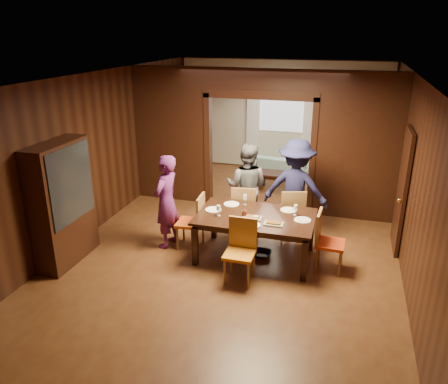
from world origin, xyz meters
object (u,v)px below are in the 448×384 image
(person_navy, at_px, (296,189))
(sofa, at_px, (281,166))
(coffee_table, at_px, (275,181))
(person_grey, at_px, (247,187))
(hutch, at_px, (63,204))
(chair_far_r, at_px, (291,213))
(dining_table, at_px, (255,237))
(chair_left, at_px, (190,221))
(chair_far_l, at_px, (244,209))
(person_purple, at_px, (166,202))
(chair_right, at_px, (330,242))
(chair_near, at_px, (240,252))

(person_navy, height_order, sofa, person_navy)
(person_navy, relative_size, coffee_table, 2.27)
(person_grey, distance_m, hutch, 3.25)
(person_navy, relative_size, chair_far_r, 1.87)
(dining_table, distance_m, chair_left, 1.18)
(person_grey, xyz_separation_m, chair_far_l, (0.02, -0.25, -0.35))
(person_purple, xyz_separation_m, chair_far_r, (2.04, 0.90, -0.34))
(chair_left, bearing_deg, dining_table, 83.34)
(chair_far_l, bearing_deg, chair_right, 142.48)
(person_navy, distance_m, coffee_table, 2.58)
(person_grey, distance_m, chair_far_l, 0.43)
(person_navy, bearing_deg, coffee_table, -67.76)
(person_grey, distance_m, chair_left, 1.33)
(person_purple, bearing_deg, chair_far_r, 121.71)
(person_navy, height_order, coffee_table, person_navy)
(person_grey, distance_m, chair_far_r, 0.96)
(hutch, bearing_deg, person_purple, 34.49)
(chair_far_r, xyz_separation_m, hutch, (-3.41, -1.84, 0.52))
(chair_right, xyz_separation_m, chair_far_l, (-1.61, 0.90, 0.00))
(chair_right, distance_m, chair_far_l, 1.85)
(sofa, height_order, chair_near, chair_near)
(coffee_table, height_order, chair_far_r, chair_far_r)
(chair_far_l, xyz_separation_m, chair_far_r, (0.85, 0.06, 0.00))
(person_grey, height_order, coffee_table, person_grey)
(chair_left, bearing_deg, person_navy, 116.97)
(chair_near, relative_size, hutch, 0.48)
(chair_far_r, bearing_deg, chair_left, 9.71)
(chair_near, bearing_deg, chair_left, 142.70)
(person_grey, xyz_separation_m, sofa, (0.14, 3.32, -0.56))
(chair_left, xyz_separation_m, chair_far_r, (1.63, 0.84, 0.00))
(sofa, bearing_deg, hutch, 71.90)
(chair_left, bearing_deg, chair_far_r, 113.72)
(coffee_table, bearing_deg, chair_left, -105.34)
(person_grey, xyz_separation_m, person_navy, (0.91, -0.04, 0.07))
(person_navy, height_order, dining_table, person_navy)
(sofa, bearing_deg, chair_near, 100.72)
(chair_right, relative_size, chair_far_l, 1.00)
(person_navy, relative_size, chair_far_l, 1.87)
(person_purple, bearing_deg, chair_far_l, 133.30)
(chair_right, relative_size, chair_far_r, 1.00)
(person_navy, xyz_separation_m, chair_right, (0.71, -1.11, -0.42))
(person_purple, xyz_separation_m, dining_table, (1.57, -0.01, -0.45))
(sofa, bearing_deg, person_purple, 82.00)
(person_grey, bearing_deg, person_purple, 45.02)
(person_navy, distance_m, sofa, 3.51)
(hutch, bearing_deg, person_navy, 29.96)
(chair_left, relative_size, chair_far_r, 1.00)
(dining_table, xyz_separation_m, coffee_table, (-0.25, 3.41, -0.18))
(person_purple, relative_size, chair_far_r, 1.70)
(person_purple, relative_size, person_grey, 0.99)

